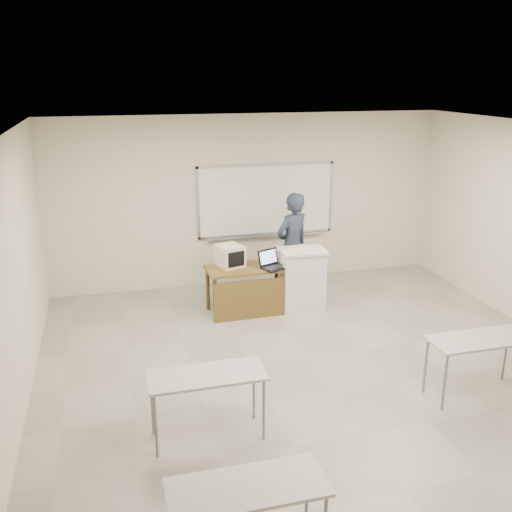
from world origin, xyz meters
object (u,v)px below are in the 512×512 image
object	(u,v)px
instructor_desk	(249,283)
podium	(302,279)
presenter	(292,246)
whiteboard	(266,201)
keyboard	(292,248)
crt_monitor	(229,256)
mouse	(284,267)
laptop	(274,264)

from	to	relation	value
instructor_desk	podium	world-z (taller)	podium
podium	presenter	bearing A→B (deg)	92.45
whiteboard	presenter	xyz separation A→B (m)	(0.19, -0.92, -0.58)
instructor_desk	whiteboard	bearing A→B (deg)	62.62
keyboard	presenter	bearing A→B (deg)	57.69
whiteboard	instructor_desk	xyz separation A→B (m)	(-0.70, -1.48, -0.96)
crt_monitor	mouse	distance (m)	0.88
whiteboard	keyboard	bearing A→B (deg)	-88.52
presenter	crt_monitor	bearing A→B (deg)	-9.36
whiteboard	mouse	distance (m)	1.73
laptop	presenter	world-z (taller)	presenter
keyboard	presenter	xyz separation A→B (m)	(0.16, 0.47, -0.11)
podium	whiteboard	bearing A→B (deg)	100.50
podium	keyboard	xyz separation A→B (m)	(-0.15, 0.08, 0.51)
whiteboard	mouse	bearing A→B (deg)	-95.46
crt_monitor	keyboard	distance (m)	1.00
podium	laptop	bearing A→B (deg)	-174.18
laptop	mouse	distance (m)	0.17
presenter	laptop	bearing A→B (deg)	23.97
crt_monitor	whiteboard	bearing A→B (deg)	36.22
laptop	whiteboard	bearing A→B (deg)	55.90
whiteboard	crt_monitor	size ratio (longest dim) A/B	5.95
laptop	mouse	xyz separation A→B (m)	(0.15, -0.08, -0.04)
whiteboard	podium	size ratio (longest dim) A/B	2.49
keyboard	presenter	size ratio (longest dim) A/B	0.27
instructor_desk	crt_monitor	xyz separation A→B (m)	(-0.25, 0.23, 0.40)
laptop	presenter	bearing A→B (deg)	26.51
mouse	presenter	xyz separation A→B (m)	(0.34, 0.65, 0.13)
whiteboard	crt_monitor	xyz separation A→B (m)	(-0.95, -1.24, -0.56)
crt_monitor	laptop	world-z (taller)	crt_monitor
laptop	mouse	size ratio (longest dim) A/B	4.06
podium	laptop	xyz separation A→B (m)	(-0.49, -0.02, 0.31)
instructor_desk	presenter	distance (m)	1.12
crt_monitor	presenter	distance (m)	1.19
whiteboard	podium	world-z (taller)	whiteboard
mouse	presenter	size ratio (longest dim) A/B	0.05
podium	mouse	distance (m)	0.44
keyboard	whiteboard	bearing A→B (deg)	77.71
presenter	mouse	bearing A→B (deg)	36.91
whiteboard	crt_monitor	distance (m)	1.66
whiteboard	crt_monitor	bearing A→B (deg)	-127.40
presenter	keyboard	bearing A→B (deg)	46.21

